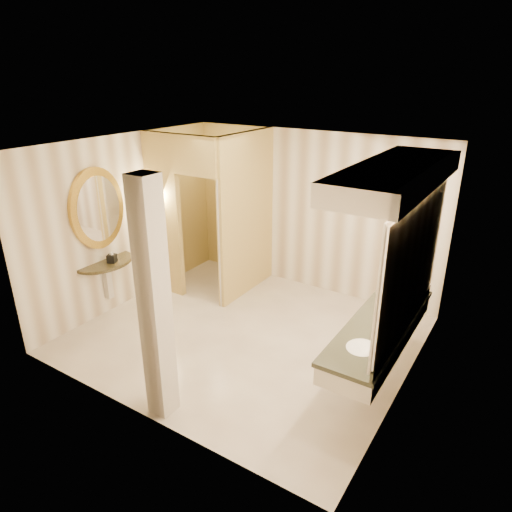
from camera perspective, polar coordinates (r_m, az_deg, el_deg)
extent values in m
plane|color=white|center=(6.74, -1.32, -9.80)|extent=(4.50, 4.50, 0.00)
plane|color=white|center=(5.78, -1.55, 13.54)|extent=(4.50, 4.50, 0.00)
cube|color=white|center=(7.78, 6.85, 5.45)|extent=(4.50, 0.02, 2.70)
cube|color=white|center=(4.76, -15.06, -6.42)|extent=(4.50, 0.02, 2.70)
cube|color=white|center=(7.56, -15.78, 4.25)|extent=(0.02, 4.00, 2.70)
cube|color=white|center=(5.31, 19.20, -3.81)|extent=(0.02, 4.00, 2.70)
cube|color=#D7C470|center=(7.53, -1.18, 5.05)|extent=(0.10, 1.50, 2.70)
cube|color=#D7C470|center=(7.66, -11.38, 4.89)|extent=(0.65, 0.10, 2.70)
cube|color=#D7C470|center=(6.94, -7.58, 12.30)|extent=(0.80, 0.10, 0.60)
cube|color=beige|center=(7.41, -3.47, 2.26)|extent=(0.28, 0.78, 2.10)
cylinder|color=#BC863C|center=(7.55, -11.86, 6.20)|extent=(0.03, 0.03, 0.30)
cone|color=beige|center=(7.50, -11.98, 7.67)|extent=(0.14, 0.14, 0.14)
cube|color=beige|center=(5.57, 15.11, -9.30)|extent=(0.60, 2.23, 0.24)
cube|color=black|center=(5.51, 15.24, -8.23)|extent=(0.64, 2.27, 0.05)
cube|color=black|center=(5.42, 18.14, -8.29)|extent=(0.03, 2.23, 0.10)
ellipsoid|color=white|center=(5.03, 13.00, -11.48)|extent=(0.40, 0.44, 0.15)
cylinder|color=#BC863C|center=(4.91, 15.35, -10.81)|extent=(0.03, 0.03, 0.22)
ellipsoid|color=white|center=(6.04, 17.03, -5.85)|extent=(0.40, 0.44, 0.15)
cylinder|color=#BC863C|center=(5.94, 19.02, -5.17)|extent=(0.03, 0.03, 0.22)
cube|color=white|center=(5.09, 19.12, -0.65)|extent=(0.03, 2.23, 1.40)
cube|color=beige|center=(4.89, 17.29, 9.67)|extent=(0.75, 2.43, 0.22)
cylinder|color=black|center=(7.36, -18.53, -0.70)|extent=(0.94, 0.94, 0.05)
cube|color=beige|center=(7.45, -18.06, -2.89)|extent=(0.10, 0.10, 0.60)
cylinder|color=gold|center=(7.08, -19.26, 5.62)|extent=(0.07, 0.94, 0.94)
cylinder|color=white|center=(7.05, -19.05, 5.58)|extent=(0.02, 0.75, 0.75)
cube|color=beige|center=(4.82, -12.58, -5.81)|extent=(0.26, 0.26, 2.70)
cube|color=black|center=(7.22, -17.56, -0.29)|extent=(0.16, 0.16, 0.12)
imported|color=white|center=(8.41, -1.38, -0.47)|extent=(0.55, 0.74, 0.67)
imported|color=beige|center=(5.85, 15.44, -5.45)|extent=(0.06, 0.06, 0.12)
imported|color=silver|center=(5.66, 15.84, -6.55)|extent=(0.11, 0.11, 0.11)
imported|color=#C6B28C|center=(5.52, 15.27, -6.78)|extent=(0.08, 0.08, 0.18)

